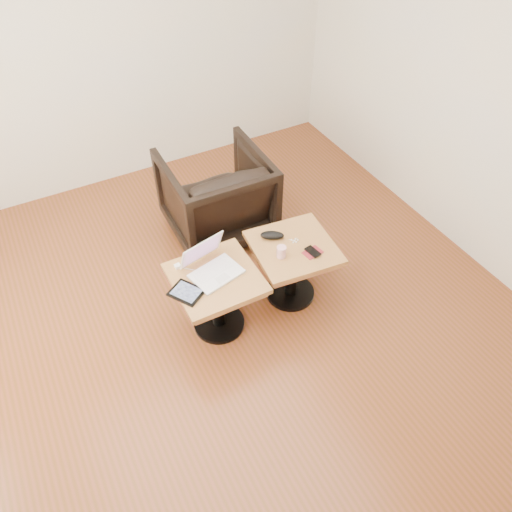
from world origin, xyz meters
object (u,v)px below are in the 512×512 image
side_table_left (216,289)px  armchair (216,196)px  laptop (212,266)px  striped_cup (281,252)px  side_table_right (293,259)px

side_table_left → armchair: size_ratio=0.69×
laptop → striped_cup: size_ratio=4.50×
armchair → laptop: bearing=65.0°
striped_cup → armchair: bearing=92.0°
side_table_right → striped_cup: bearing=-153.2°
side_table_left → striped_cup: 0.53m
laptop → striped_cup: (0.50, -0.11, -0.00)m
side_table_left → armchair: (0.47, 1.00, -0.01)m
armchair → side_table_left: bearing=66.3°
side_table_right → armchair: (-0.17, 0.99, -0.01)m
side_table_right → side_table_left: bearing=-173.1°
laptop → striped_cup: 0.51m
laptop → armchair: (0.46, 0.94, -0.19)m
side_table_left → side_table_right: 0.64m
side_table_left → side_table_right: size_ratio=0.91×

